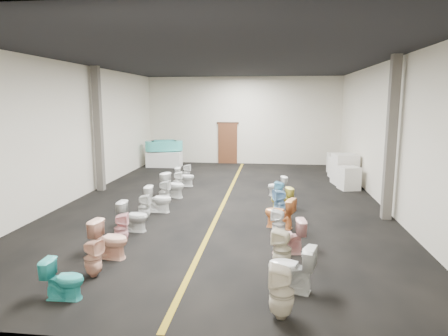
{
  "coord_description": "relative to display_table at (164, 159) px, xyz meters",
  "views": [
    {
      "loc": [
        1.52,
        -12.84,
        3.29
      ],
      "look_at": [
        -0.15,
        1.0,
        0.92
      ],
      "focal_mm": 32.0,
      "sensor_mm": 36.0,
      "label": 1
    }
  ],
  "objects": [
    {
      "name": "floor",
      "position": [
        3.83,
        -6.46,
        -0.38
      ],
      "size": [
        16.0,
        16.0,
        0.0
      ],
      "primitive_type": "plane",
      "color": "black",
      "rests_on": "ground"
    },
    {
      "name": "ceiling",
      "position": [
        3.83,
        -6.46,
        4.12
      ],
      "size": [
        16.0,
        16.0,
        0.0
      ],
      "primitive_type": "plane",
      "rotation": [
        3.14,
        0.0,
        0.0
      ],
      "color": "black",
      "rests_on": "ground"
    },
    {
      "name": "wall_back",
      "position": [
        3.83,
        1.54,
        1.87
      ],
      "size": [
        10.0,
        0.0,
        10.0
      ],
      "primitive_type": "plane",
      "rotation": [
        1.57,
        0.0,
        0.0
      ],
      "color": "beige",
      "rests_on": "ground"
    },
    {
      "name": "wall_front",
      "position": [
        3.83,
        -14.46,
        1.87
      ],
      "size": [
        10.0,
        0.0,
        10.0
      ],
      "primitive_type": "plane",
      "rotation": [
        -1.57,
        0.0,
        0.0
      ],
      "color": "beige",
      "rests_on": "ground"
    },
    {
      "name": "wall_left",
      "position": [
        -1.17,
        -6.46,
        1.87
      ],
      "size": [
        0.0,
        16.0,
        16.0
      ],
      "primitive_type": "plane",
      "rotation": [
        1.57,
        0.0,
        1.57
      ],
      "color": "beige",
      "rests_on": "ground"
    },
    {
      "name": "wall_right",
      "position": [
        8.83,
        -6.46,
        1.87
      ],
      "size": [
        0.0,
        16.0,
        16.0
      ],
      "primitive_type": "plane",
      "rotation": [
        1.57,
        0.0,
        -1.57
      ],
      "color": "beige",
      "rests_on": "ground"
    },
    {
      "name": "aisle_stripe",
      "position": [
        3.83,
        -6.46,
        -0.37
      ],
      "size": [
        0.12,
        15.6,
        0.01
      ],
      "primitive_type": "cube",
      "color": "olive",
      "rests_on": "floor"
    },
    {
      "name": "back_door",
      "position": [
        3.03,
        1.48,
        0.67
      ],
      "size": [
        1.0,
        0.1,
        2.1
      ],
      "primitive_type": "cube",
      "color": "#562D19",
      "rests_on": "floor"
    },
    {
      "name": "door_frame",
      "position": [
        3.03,
        1.49,
        1.74
      ],
      "size": [
        1.15,
        0.08,
        0.1
      ],
      "primitive_type": "cube",
      "color": "#331C11",
      "rests_on": "back_door"
    },
    {
      "name": "column_left",
      "position": [
        -0.92,
        -5.46,
        1.87
      ],
      "size": [
        0.25,
        0.25,
        4.5
      ],
      "primitive_type": "cube",
      "color": "#59544C",
      "rests_on": "floor"
    },
    {
      "name": "column_right",
      "position": [
        8.58,
        -7.96,
        1.87
      ],
      "size": [
        0.25,
        0.25,
        4.5
      ],
      "primitive_type": "cube",
      "color": "#59544C",
      "rests_on": "floor"
    },
    {
      "name": "display_table",
      "position": [
        0.0,
        0.0,
        0.0
      ],
      "size": [
        1.71,
        0.89,
        0.75
      ],
      "primitive_type": "cube",
      "rotation": [
        0.0,
        0.0,
        0.03
      ],
      "color": "white",
      "rests_on": "floor"
    },
    {
      "name": "bathtub",
      "position": [
        0.0,
        0.0,
        0.69
      ],
      "size": [
        1.79,
        1.07,
        0.55
      ],
      "rotation": [
        0.0,
        0.0,
        0.35
      ],
      "color": "#42C0B8",
      "rests_on": "display_table"
    },
    {
      "name": "appliance_crate_a",
      "position": [
        8.23,
        -4.25,
        0.05
      ],
      "size": [
        0.82,
        0.82,
        0.86
      ],
      "primitive_type": "cube",
      "rotation": [
        0.0,
        0.0,
        0.26
      ],
      "color": "silver",
      "rests_on": "floor"
    },
    {
      "name": "appliance_crate_b",
      "position": [
        8.23,
        -3.27,
        0.23
      ],
      "size": [
        1.0,
        1.0,
        1.2
      ],
      "primitive_type": "cube",
      "rotation": [
        0.0,
        0.0,
        0.16
      ],
      "color": "silver",
      "rests_on": "floor"
    },
    {
      "name": "appliance_crate_c",
      "position": [
        8.23,
        -1.94,
        0.06
      ],
      "size": [
        0.86,
        0.86,
        0.87
      ],
      "primitive_type": "cube",
      "rotation": [
        0.0,
        0.0,
        0.12
      ],
      "color": "silver",
      "rests_on": "floor"
    },
    {
      "name": "appliance_crate_d",
      "position": [
        8.23,
        -0.76,
        0.08
      ],
      "size": [
        0.67,
        0.67,
        0.9
      ],
      "primitive_type": "cube",
      "rotation": [
        0.0,
        0.0,
        0.06
      ],
      "color": "beige",
      "rests_on": "floor"
    },
    {
      "name": "toilet_left_0",
      "position": [
        1.95,
        -13.41,
        -0.03
      ],
      "size": [
        0.69,
        0.41,
        0.69
      ],
      "primitive_type": "imported",
      "rotation": [
        0.0,
        0.0,
        1.6
      ],
      "color": "teal",
      "rests_on": "floor"
    },
    {
      "name": "toilet_left_1",
      "position": [
        2.05,
        -12.54,
        -0.01
      ],
      "size": [
        0.41,
        0.4,
        0.73
      ],
      "primitive_type": "imported",
      "rotation": [
        0.0,
        0.0,
        1.31
      ],
      "color": "#E4A98E",
      "rests_on": "floor"
    },
    {
      "name": "toilet_left_2",
      "position": [
        2.0,
        -11.63,
        0.03
      ],
      "size": [
        0.85,
        0.55,
        0.81
      ],
      "primitive_type": "imported",
      "rotation": [
        0.0,
        0.0,
        1.45
      ],
      "color": "#F7B99D",
      "rests_on": "floor"
    },
    {
      "name": "toilet_left_3",
      "position": [
        1.92,
        -10.76,
        -0.02
      ],
      "size": [
        0.4,
        0.39,
        0.72
      ],
      "primitive_type": "imported",
      "rotation": [
        0.0,
        0.0,
        1.81
      ],
      "color": "#F0ABB0",
      "rests_on": "floor"
    },
    {
      "name": "toilet_left_4",
      "position": [
        1.89,
        -9.87,
        0.01
      ],
      "size": [
        0.77,
        0.46,
        0.77
      ],
      "primitive_type": "imported",
      "rotation": [
        0.0,
        0.0,
        1.54
      ],
      "color": "silver",
      "rests_on": "floor"
    },
    {
      "name": "toilet_left_5",
      "position": [
        1.87,
        -8.92,
        -0.01
      ],
      "size": [
        0.34,
        0.33,
        0.73
      ],
      "primitive_type": "imported",
      "rotation": [
        0.0,
        0.0,
        1.57
      ],
      "color": "silver",
      "rests_on": "floor"
    },
    {
      "name": "toilet_left_6",
      "position": [
        2.04,
        -8.08,
        0.02
      ],
      "size": [
        0.77,
        0.44,
        0.79
      ],
      "primitive_type": "imported",
      "rotation": [
        0.0,
        0.0,
        1.57
      ],
      "color": "white",
      "rests_on": "floor"
    },
    {
      "name": "toilet_left_7",
      "position": [
        1.96,
        -7.15,
        0.01
      ],
      "size": [
        0.38,
        0.38,
        0.76
      ],
      "primitive_type": "imported",
      "rotation": [
        0.0,
        0.0,
        1.47
      ],
      "color": "silver",
      "rests_on": "floor"
    },
    {
      "name": "toilet_left_8",
      "position": [
        2.02,
        -6.22,
        0.04
      ],
      "size": [
        0.92,
        0.7,
        0.83
      ],
      "primitive_type": "imported",
      "rotation": [
        0.0,
        0.0,
        1.24
      ],
      "color": "white",
      "rests_on": "floor"
    },
    {
      "name": "toilet_left_9",
      "position": [
        1.96,
        -5.34,
        -0.01
      ],
      "size": [
        0.38,
        0.37,
        0.74
      ],
      "primitive_type": "imported",
      "rotation": [
        0.0,
        0.0,
        1.7
      ],
      "color": "white",
      "rests_on": "floor"
    },
    {
      "name": "toilet_left_10",
      "position": [
        2.03,
        -4.43,
        -0.01
      ],
      "size": [
        0.73,
        0.42,
        0.74
      ],
      "primitive_type": "imported",
      "rotation": [
        0.0,
        0.0,
        1.58
      ],
      "color": "white",
      "rests_on": "floor"
    },
    {
      "name": "toilet_left_11",
      "position": [
        1.9,
        -3.56,
        -0.01
      ],
      "size": [
        0.33,
        0.33,
        0.72
      ],
      "primitive_type": "imported",
      "rotation": [
        0.0,
        0.0,
        1.58
      ],
      "color": "silver",
      "rests_on": "floor"
    },
    {
      "name": "toilet_right_0",
      "position": [
        5.55,
        -13.6,
        0.05
      ],
      "size": [
        0.41,
        0.4,
        0.86
      ],
      "primitive_type": "imported",
      "rotation": [
        0.0,
        0.0,
        -1.61
      ],
      "color": "beige",
      "rests_on": "floor"
    },
    {
      "name": "toilet_right_1",
      "position": [
        5.73,
        -12.66,
        0.04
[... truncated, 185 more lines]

